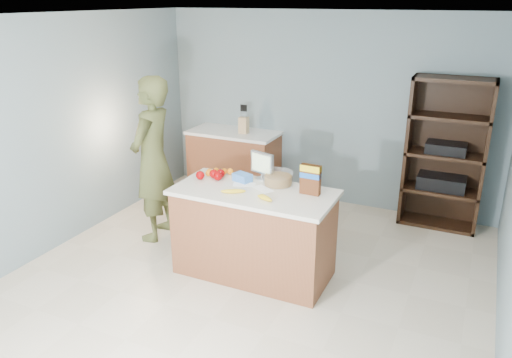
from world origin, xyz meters
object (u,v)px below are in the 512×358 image
at_px(shelving_unit, 445,156).
at_px(person, 153,160).
at_px(cereal_box, 311,177).
at_px(counter_peninsula, 254,236).
at_px(tv, 262,164).

bearing_deg(shelving_unit, person, -149.16).
xyz_separation_m(shelving_unit, cereal_box, (-1.03, -1.91, 0.20)).
height_order(person, cereal_box, person).
xyz_separation_m(counter_peninsula, cereal_box, (0.52, 0.14, 0.65)).
height_order(shelving_unit, tv, shelving_unit).
bearing_deg(cereal_box, person, 175.31).
bearing_deg(counter_peninsula, person, 167.96).
relative_size(counter_peninsula, person, 0.84).
xyz_separation_m(counter_peninsula, person, (-1.39, 0.30, 0.52)).
bearing_deg(shelving_unit, tv, -132.98).
relative_size(counter_peninsula, tv, 5.53).
distance_m(counter_peninsula, shelving_unit, 2.61).
xyz_separation_m(shelving_unit, tv, (-1.61, -1.73, 0.19)).
distance_m(person, tv, 1.33).
bearing_deg(person, cereal_box, 77.17).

